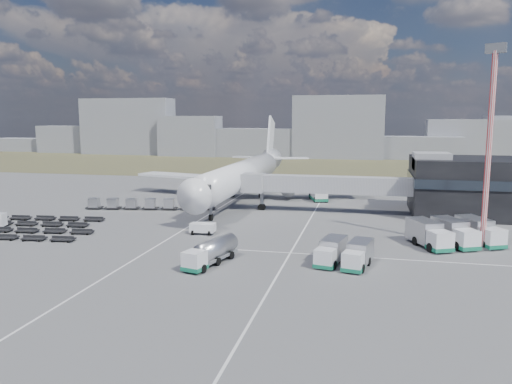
# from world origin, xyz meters

# --- Properties ---
(ground) EXTENTS (420.00, 420.00, 0.00)m
(ground) POSITION_xyz_m (0.00, 0.00, 0.00)
(ground) COLOR #565659
(ground) RESTS_ON ground
(grass_strip) EXTENTS (420.00, 90.00, 0.01)m
(grass_strip) POSITION_xyz_m (0.00, 110.00, 0.01)
(grass_strip) COLOR brown
(grass_strip) RESTS_ON ground
(lane_markings) EXTENTS (47.12, 110.00, 0.01)m
(lane_markings) POSITION_xyz_m (9.77, 3.00, 0.01)
(lane_markings) COLOR silver
(lane_markings) RESTS_ON ground
(terminal) EXTENTS (30.40, 16.40, 11.00)m
(terminal) POSITION_xyz_m (47.77, 23.96, 5.25)
(terminal) COLOR black
(terminal) RESTS_ON ground
(jet_bridge) EXTENTS (30.30, 3.80, 7.05)m
(jet_bridge) POSITION_xyz_m (15.90, 20.42, 5.05)
(jet_bridge) COLOR #939399
(jet_bridge) RESTS_ON ground
(airliner) EXTENTS (51.59, 64.53, 17.62)m
(airliner) POSITION_xyz_m (0.00, 32.38, 5.29)
(airliner) COLOR white
(airliner) RESTS_ON ground
(skyline) EXTENTS (297.58, 27.04, 25.91)m
(skyline) POSITION_xyz_m (1.06, 147.61, 9.23)
(skyline) COLOR gray
(skyline) RESTS_ON ground
(fuel_tanker) EXTENTS (4.46, 9.28, 2.91)m
(fuel_tanker) POSITION_xyz_m (7.64, -14.82, 1.45)
(fuel_tanker) COLOR white
(fuel_tanker) RESTS_ON ground
(pushback_tug) EXTENTS (3.67, 2.16, 1.58)m
(pushback_tug) POSITION_xyz_m (1.77, -0.44, 0.79)
(pushback_tug) COLOR white
(pushback_tug) RESTS_ON ground
(catering_truck) EXTENTS (4.64, 7.30, 3.11)m
(catering_truck) POSITION_xyz_m (15.42, 33.54, 1.59)
(catering_truck) COLOR white
(catering_truck) RESTS_ON ground
(service_trucks_near) EXTENTS (6.80, 7.63, 2.65)m
(service_trucks_near) POSITION_xyz_m (22.90, -11.76, 1.44)
(service_trucks_near) COLOR white
(service_trucks_near) RESTS_ON ground
(service_trucks_far) EXTENTS (12.66, 11.43, 3.15)m
(service_trucks_far) POSITION_xyz_m (36.89, 0.67, 1.71)
(service_trucks_far) COLOR white
(service_trucks_far) RESTS_ON ground
(uld_row) EXTENTS (24.13, 5.75, 1.87)m
(uld_row) POSITION_xyz_m (-14.01, 15.93, 1.12)
(uld_row) COLOR black
(uld_row) RESTS_ON ground
(baggage_dollies) EXTENTS (26.04, 17.60, 0.77)m
(baggage_dollies) POSITION_xyz_m (-27.05, -3.79, 0.38)
(baggage_dollies) COLOR black
(baggage_dollies) RESTS_ON ground
(floodlight_mast) EXTENTS (2.47, 2.02, 26.11)m
(floodlight_mast) POSITION_xyz_m (40.19, -0.44, 13.09)
(floodlight_mast) COLOR red
(floodlight_mast) RESTS_ON ground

